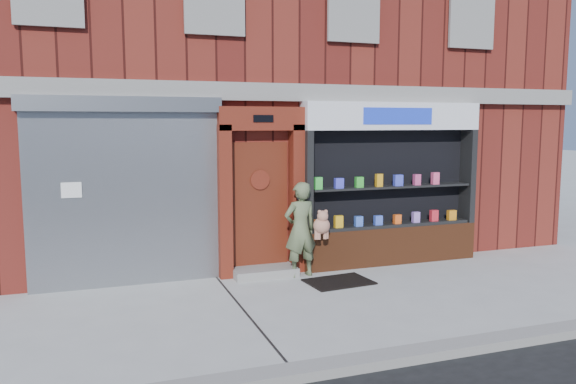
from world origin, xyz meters
name	(u,v)px	position (x,y,z in m)	size (l,w,h in m)	color
ground	(346,301)	(0.00, 0.00, 0.00)	(80.00, 80.00, 0.00)	#9E9E99
curb	(428,352)	(0.00, -2.15, 0.06)	(60.00, 0.30, 0.12)	gray
building	(241,65)	(0.00, 5.99, 4.00)	(12.00, 8.16, 8.00)	#581914
shutter_bay	(125,180)	(-3.00, 1.93, 1.72)	(3.10, 0.30, 3.04)	gray
red_door_bay	(261,191)	(-0.75, 1.86, 1.46)	(1.52, 0.58, 2.90)	#5F1B10
pharmacy_bay	(390,191)	(1.75, 1.81, 1.37)	(3.50, 0.41, 3.00)	brown
woman	(302,229)	(-0.14, 1.49, 0.83)	(0.80, 0.50, 1.64)	#5B6945
doormat	(339,282)	(0.30, 0.92, 0.01)	(1.05, 0.73, 0.03)	black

